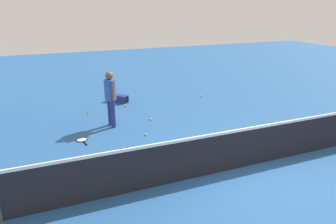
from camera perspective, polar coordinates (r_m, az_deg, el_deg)
The scene contains 11 objects.
ground_plane at distance 7.48m, azimuth 13.51°, elevation -9.78°, with size 40.00×40.00×0.00m, color #265693.
court_net at distance 7.25m, azimuth 13.81°, elevation -6.31°, with size 10.09×0.09×1.07m.
player_near_side at distance 9.41m, azimuth -10.56°, elevation 3.19°, with size 0.40×0.53×1.70m.
tennis_racket_near_player at distance 8.90m, azimuth -15.54°, elevation -4.99°, with size 0.37×0.60×0.03m.
tennis_ball_near_player at distance 9.83m, azimuth 18.29°, elevation -2.80°, with size 0.07×0.07×0.07m, color #C6E033.
tennis_ball_by_net at distance 10.05m, azimuth -3.19°, elevation -1.31°, with size 0.07×0.07×0.07m, color #C6E033.
tennis_ball_midcourt at distance 11.50m, azimuth -7.88°, elevation 1.21°, with size 0.07×0.07×0.07m, color #C6E033.
tennis_ball_baseline at distance 10.97m, azimuth -14.46°, elevation -0.12°, with size 0.07×0.07×0.07m, color #C6E033.
tennis_ball_stray_left at distance 8.90m, azimuth -4.06°, elevation -4.14°, with size 0.07×0.07×0.07m, color #C6E033.
tennis_ball_stray_right at distance 12.61m, azimuth 6.14°, elevation 2.91°, with size 0.07×0.07×0.07m, color #C6E033.
equipment_bag at distance 12.02m, azimuth -9.05°, elevation 2.48°, with size 0.74×0.78×0.28m.
Camera 1 is at (4.00, 5.22, 3.57)m, focal length 33.14 mm.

